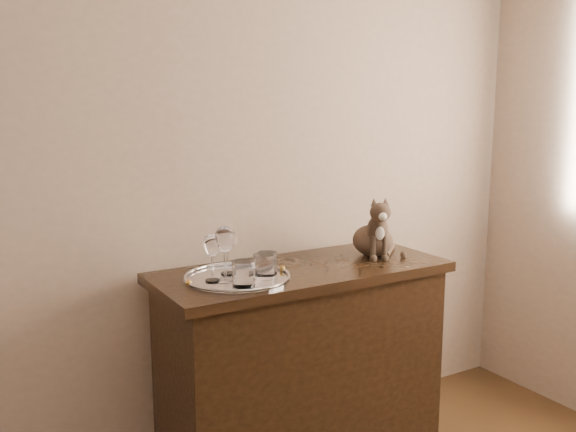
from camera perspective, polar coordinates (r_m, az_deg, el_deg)
name	(u,v)px	position (r m, az deg, el deg)	size (l,w,h in m)	color
wall_back	(127,143)	(2.55, -14.13, 6.27)	(4.00, 0.10, 2.70)	tan
sideboard	(302,367)	(2.73, 1.22, -13.24)	(1.20, 0.50, 0.85)	black
tray	(237,279)	(2.42, -4.51, -5.58)	(0.40, 0.40, 0.01)	silver
wine_glass_b	(228,251)	(2.46, -5.38, -3.10)	(0.07, 0.07, 0.18)	white
wine_glass_c	(212,258)	(2.36, -6.74, -3.69)	(0.07, 0.07, 0.18)	silver
wine_glass_d	(225,253)	(2.37, -5.63, -3.32)	(0.08, 0.08, 0.20)	white
tumbler_a	(264,266)	(2.40, -2.14, -4.50)	(0.08, 0.08, 0.09)	silver
tumbler_b	(244,274)	(2.30, -3.96, -5.13)	(0.08, 0.08, 0.09)	silver
tumbler_c	(267,263)	(2.46, -1.86, -4.20)	(0.08, 0.08, 0.08)	silver
cat	(373,225)	(2.78, 7.58, -0.82)	(0.26, 0.25, 0.27)	#4D3C2E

